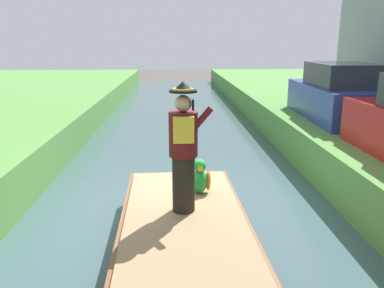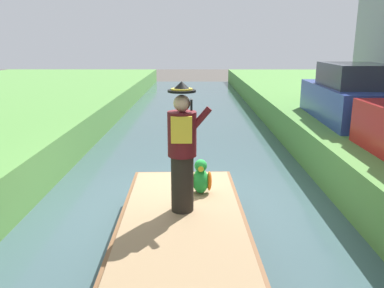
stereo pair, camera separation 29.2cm
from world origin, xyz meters
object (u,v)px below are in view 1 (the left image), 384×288
person_pirate (184,149)px  parrot_plush (200,178)px  boat (185,237)px  parked_car_blue (338,95)px

person_pirate → parrot_plush: (0.27, 0.67, -0.68)m
boat → parrot_plush: size_ratio=7.45×
parrot_plush → parked_car_blue: parked_car_blue is taller
boat → parked_car_blue: 7.04m
person_pirate → parked_car_blue: bearing=54.0°
parked_car_blue → parrot_plush: bearing=-132.2°
boat → person_pirate: bearing=90.5°
person_pirate → parrot_plush: 0.99m
parrot_plush → parked_car_blue: 6.11m
boat → parked_car_blue: (4.34, 5.39, 1.26)m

